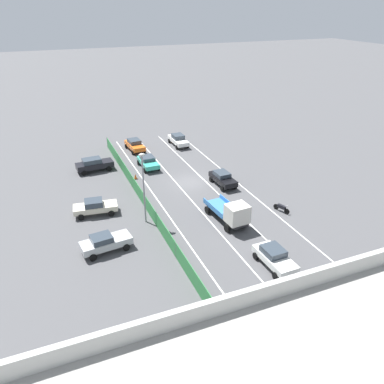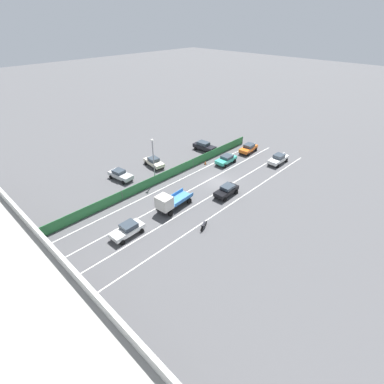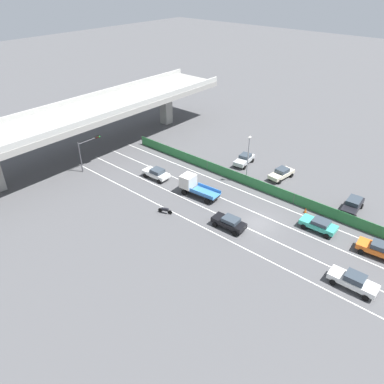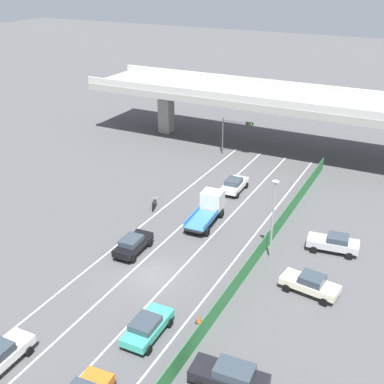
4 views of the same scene
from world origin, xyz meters
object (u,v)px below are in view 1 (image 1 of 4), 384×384
Objects in this scene: parked_sedan_dark at (94,164)px; flatbed_truck_blue at (232,213)px; parked_wagon_silver at (105,242)px; car_sedan_white at (274,257)px; motorcycle at (282,208)px; car_sedan_black at (223,178)px; parked_sedan_cream at (95,207)px; traffic_cone at (136,177)px; car_taxi_orange at (135,145)px; street_lamp at (143,182)px; car_hatchback_white at (178,140)px; car_taxi_teal at (148,162)px.

flatbed_truck_blue is at bearing 118.75° from parked_sedan_dark.
flatbed_truck_blue is 1.24× the size of parked_sedan_dark.
parked_sedan_dark is at bearing -96.41° from parked_wagon_silver.
car_sedan_white is 9.38m from motorcycle.
car_sedan_black is 0.73× the size of flatbed_truck_blue.
car_sedan_black is 9.11m from flatbed_truck_blue.
flatbed_truck_blue is 1.28× the size of parked_sedan_cream.
traffic_cone is at bearing 133.92° from parked_sedan_dark.
flatbed_truck_blue is 8.46× the size of traffic_cone.
parked_sedan_cream is (8.51, 16.64, -0.02)m from car_taxi_orange.
parked_sedan_dark is 6.84× the size of traffic_cone.
parked_sedan_dark is 18.20m from parked_wagon_silver.
street_lamp is at bearing 78.23° from car_taxi_orange.
car_sedan_white is (2.98, 30.51, -0.02)m from car_hatchback_white.
car_sedan_black is at bearing -100.92° from car_sedan_white.
flatbed_truck_blue is 6.10m from motorcycle.
car_sedan_white is 0.94× the size of parked_wagon_silver.
parked_sedan_dark is (13.37, 5.04, 0.06)m from car_hatchback_white.
car_taxi_orange is 0.63× the size of street_lamp.
car_taxi_orange reaches higher than motorcycle.
motorcycle is at bearing 159.21° from parked_sedan_cream.
car_taxi_orange is at bearing -101.77° from street_lamp.
parked_sedan_cream is 6.53m from street_lamp.
car_sedan_black is at bearing -175.03° from parked_sedan_cream.
parked_wagon_silver is at bearing 69.50° from car_taxi_orange.
parked_sedan_dark reaches higher than car_hatchback_white.
traffic_cone is (11.92, -13.68, -0.14)m from motorcycle.
car_taxi_orange is at bearing -68.12° from motorcycle.
car_sedan_white is (-3.69, 23.92, 0.03)m from car_taxi_teal.
car_taxi_teal is at bearing -107.49° from street_lamp.
parked_wagon_silver is 6.58× the size of traffic_cone.
motorcycle is at bearing -127.94° from car_sedan_white.
flatbed_truck_blue is 3.13× the size of motorcycle.
car_taxi_teal is at bearing -131.04° from parked_sedan_cream.
parked_wagon_silver is (2.03, 18.09, -0.08)m from parked_sedan_dark.
motorcycle is at bearing -179.97° from parked_wagon_silver.
parked_wagon_silver reaches higher than motorcycle.
parked_sedan_cream is at bearing 81.08° from parked_sedan_dark.
car_hatchback_white reaches higher than parked_sedan_cream.
car_taxi_orange is at bearing -110.50° from parked_wagon_silver.
street_lamp is (4.13, 13.12, 3.53)m from car_taxi_teal.
car_hatchback_white is 0.65× the size of street_lamp.
car_hatchback_white is 14.29m from parked_sedan_dark.
flatbed_truck_blue is at bearing -87.86° from car_sedan_white.
motorcycle is 24.25m from parked_sedan_dark.
car_sedan_black is at bearing 128.48° from car_taxi_teal.
traffic_cone is at bearing -131.14° from parked_sedan_cream.
parked_sedan_dark is at bearing -13.01° from car_taxi_teal.
car_taxi_orange is at bearing -2.82° from car_hatchback_white.
car_hatchback_white reaches higher than parked_wagon_silver.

